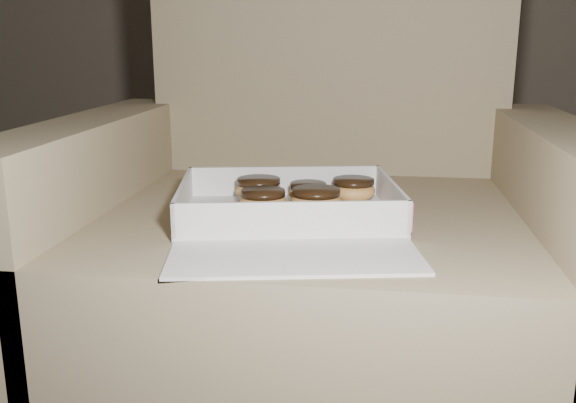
{
  "coord_description": "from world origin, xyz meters",
  "views": [
    {
      "loc": [
        0.63,
        -0.21,
        0.74
      ],
      "look_at": [
        0.49,
        0.81,
        0.47
      ],
      "focal_mm": 40.0,
      "sensor_mm": 36.0,
      "label": 1
    }
  ],
  "objects": [
    {
      "name": "donut_b",
      "position": [
        0.59,
        0.91,
        0.48
      ],
      "size": [
        0.08,
        0.08,
        0.04
      ],
      "color": "#C97F46",
      "rests_on": "bakery_box"
    },
    {
      "name": "bakery_box",
      "position": [
        0.5,
        0.78,
        0.46
      ],
      "size": [
        0.42,
        0.47,
        0.06
      ],
      "rotation": [
        0.0,
        0.0,
        0.18
      ],
      "color": "silver",
      "rests_on": "armchair"
    },
    {
      "name": "donut_d",
      "position": [
        0.45,
        0.81,
        0.48
      ],
      "size": [
        0.08,
        0.08,
        0.04
      ],
      "color": "#C97F46",
      "rests_on": "bakery_box"
    },
    {
      "name": "donut_a",
      "position": [
        0.42,
        0.89,
        0.48
      ],
      "size": [
        0.08,
        0.08,
        0.04
      ],
      "color": "#C97F46",
      "rests_on": "bakery_box"
    },
    {
      "name": "donut_e",
      "position": [
        0.53,
        0.82,
        0.48
      ],
      "size": [
        0.09,
        0.09,
        0.04
      ],
      "color": "#C97F46",
      "rests_on": "bakery_box"
    },
    {
      "name": "crumb_b",
      "position": [
        0.45,
        0.71,
        0.46
      ],
      "size": [
        0.01,
        0.01,
        0.0
      ],
      "primitive_type": "ellipsoid",
      "color": "black",
      "rests_on": "bakery_box"
    },
    {
      "name": "crumb_a",
      "position": [
        0.51,
        0.7,
        0.46
      ],
      "size": [
        0.01,
        0.01,
        0.0
      ],
      "primitive_type": "ellipsoid",
      "color": "black",
      "rests_on": "bakery_box"
    },
    {
      "name": "donut_c",
      "position": [
        0.51,
        0.89,
        0.47
      ],
      "size": [
        0.07,
        0.07,
        0.04
      ],
      "color": "#C97F46",
      "rests_on": "bakery_box"
    },
    {
      "name": "armchair",
      "position": [
        0.52,
        0.95,
        0.31
      ],
      "size": [
        0.96,
        0.81,
        1.0
      ],
      "color": "#867555",
      "rests_on": "floor"
    },
    {
      "name": "crumb_c",
      "position": [
        0.35,
        0.71,
        0.46
      ],
      "size": [
        0.01,
        0.01,
        0.0
      ],
      "primitive_type": "ellipsoid",
      "color": "black",
      "rests_on": "bakery_box"
    }
  ]
}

